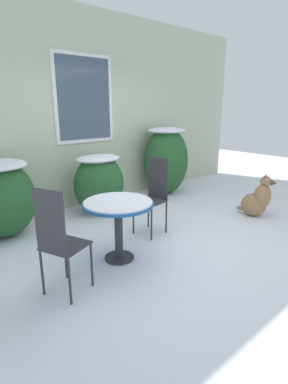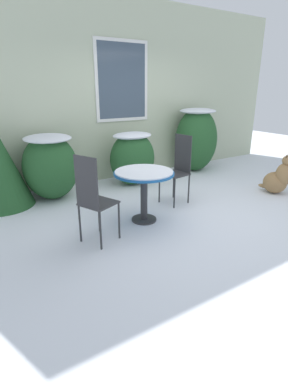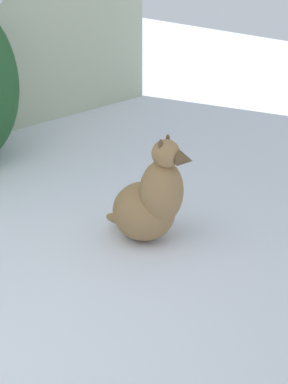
# 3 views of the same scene
# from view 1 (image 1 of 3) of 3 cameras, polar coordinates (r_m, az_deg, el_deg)

# --- Properties ---
(ground_plane) EXTENTS (16.00, 16.00, 0.00)m
(ground_plane) POSITION_cam_1_polar(r_m,az_deg,el_deg) (4.16, 5.46, -9.06)
(ground_plane) COLOR white
(house_wall) EXTENTS (8.00, 0.10, 3.35)m
(house_wall) POSITION_cam_1_polar(r_m,az_deg,el_deg) (5.51, -11.27, 14.97)
(house_wall) COLOR #B2BC9E
(house_wall) RESTS_ON ground_plane
(shrub_left) EXTENTS (0.88, 0.97, 1.07)m
(shrub_left) POSITION_cam_1_polar(r_m,az_deg,el_deg) (4.53, -25.48, -0.77)
(shrub_left) COLOR #235128
(shrub_left) RESTS_ON ground_plane
(shrub_middle) EXTENTS (0.89, 0.67, 0.99)m
(shrub_middle) POSITION_cam_1_polar(r_m,az_deg,el_deg) (5.06, -8.51, 1.83)
(shrub_middle) COLOR #235128
(shrub_middle) RESTS_ON ground_plane
(shrub_right) EXTENTS (0.95, 0.84, 1.36)m
(shrub_right) POSITION_cam_1_polar(r_m,az_deg,el_deg) (6.15, 4.23, 6.24)
(shrub_right) COLOR #235128
(shrub_right) RESTS_ON ground_plane
(patio_table) EXTENTS (0.82, 0.82, 0.72)m
(patio_table) POSITION_cam_1_polar(r_m,az_deg,el_deg) (3.45, -4.93, -3.86)
(patio_table) COLOR #2D2D30
(patio_table) RESTS_ON ground_plane
(patio_chair_near_table) EXTENTS (0.42, 0.42, 1.08)m
(patio_chair_near_table) POSITION_cam_1_polar(r_m,az_deg,el_deg) (4.21, 1.85, -0.22)
(patio_chair_near_table) COLOR #2D2D30
(patio_chair_near_table) RESTS_ON ground_plane
(patio_chair_far_side) EXTENTS (0.48, 0.48, 1.08)m
(patio_chair_far_side) POSITION_cam_1_polar(r_m,az_deg,el_deg) (2.89, -15.89, -8.69)
(patio_chair_far_side) COLOR #2D2D30
(patio_chair_far_side) RESTS_ON ground_plane
(dog) EXTENTS (0.50, 0.60, 0.71)m
(dog) POSITION_cam_1_polar(r_m,az_deg,el_deg) (5.26, 20.75, -1.51)
(dog) COLOR #937047
(dog) RESTS_ON ground_plane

